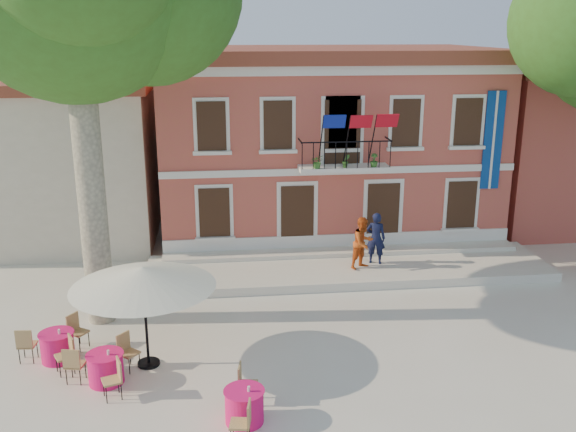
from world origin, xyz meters
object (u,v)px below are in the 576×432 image
Objects in this scene: cafe_table_0 at (57,345)px; cafe_table_1 at (244,405)px; pedestrian_orange at (363,243)px; patio_umbrella at (143,277)px; cafe_table_2 at (106,367)px; pedestrian_navy at (376,238)px.

cafe_table_1 is (4.64, -3.26, -0.01)m from cafe_table_0.
pedestrian_orange is at bearing 27.97° from cafe_table_0.
patio_umbrella reaches higher than pedestrian_orange.
cafe_table_2 is (-7.71, -6.11, -0.77)m from pedestrian_orange.
cafe_table_2 is (1.41, -1.27, 0.00)m from cafe_table_0.
patio_umbrella reaches higher than pedestrian_navy.
cafe_table_2 is at bearing -140.94° from patio_umbrella.
pedestrian_orange is 0.92× the size of cafe_table_1.
pedestrian_navy is at bearing 4.68° from pedestrian_orange.
cafe_table_0 is 1.02× the size of cafe_table_2.
cafe_table_2 is at bearing 58.98° from pedestrian_navy.
pedestrian_navy reaches higher than cafe_table_0.
cafe_table_1 is at bearing -31.64° from cafe_table_2.
patio_umbrella is 9.41m from pedestrian_navy.
pedestrian_orange is (-0.55, -0.41, -0.02)m from pedestrian_navy.
cafe_table_0 is at bearing 138.02° from cafe_table_2.
pedestrian_navy is 9.93m from cafe_table_1.
pedestrian_navy is at bearing 38.20° from patio_umbrella.
cafe_table_1 is (-5.03, -8.52, -0.80)m from pedestrian_navy.
cafe_table_1 and cafe_table_2 have the same top height.
cafe_table_1 is at bearing -50.01° from patio_umbrella.
cafe_table_1 is 3.80m from cafe_table_2.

